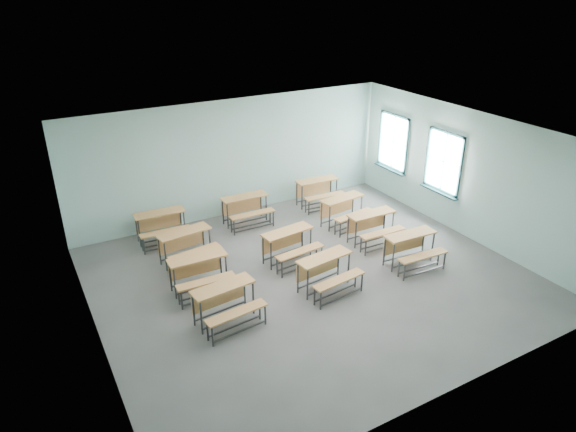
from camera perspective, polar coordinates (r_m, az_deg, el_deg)
name	(u,v)px	position (r m, az deg, el deg)	size (l,w,h in m)	color
room	(315,211)	(10.75, 3.07, 0.58)	(9.04, 8.04, 3.24)	slate
desk_unit_r0c0	(226,300)	(9.88, -6.87, -9.22)	(1.30, 0.94, 0.77)	#CF8B4A
desk_unit_r0c1	(327,269)	(10.79, 4.38, -5.88)	(1.32, 0.97, 0.77)	#CF8B4A
desk_unit_r0c2	(412,245)	(11.98, 13.66, -3.19)	(1.27, 0.88, 0.77)	#CF8B4A
desk_unit_r1c0	(200,270)	(10.89, -9.77, -5.89)	(1.25, 0.86, 0.77)	#CF8B4A
desk_unit_r1c1	(290,242)	(11.78, 0.23, -2.92)	(1.31, 0.95, 0.77)	#CF8B4A
desk_unit_r1c2	(374,224)	(12.81, 9.49, -0.85)	(1.24, 0.85, 0.77)	#CF8B4A
desk_unit_r2c0	(187,243)	(11.99, -11.18, -2.93)	(1.32, 0.97, 0.77)	#CF8B4A
desk_unit_r2c2	(345,207)	(13.60, 6.31, 0.95)	(1.32, 0.97, 0.77)	#CF8B4A
desk_unit_r3c0	(161,223)	(13.07, -13.90, -0.74)	(1.27, 0.88, 0.77)	#CF8B4A
desk_unit_r3c1	(246,206)	(13.65, -4.66, 1.10)	(1.24, 0.84, 0.77)	#CF8B4A
desk_unit_r3c2	(319,189)	(14.74, 3.43, 3.03)	(1.28, 0.90, 0.77)	#CF8B4A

